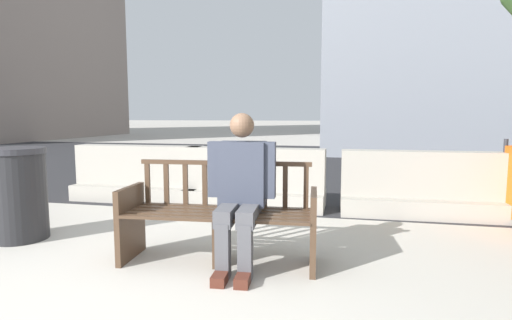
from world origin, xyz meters
TOP-DOWN VIEW (x-y plane):
  - ground_plane at (0.00, 0.00)m, footprint 200.00×200.00m
  - street_asphalt at (0.00, 8.70)m, footprint 120.00×12.00m
  - street_bench at (0.53, 0.95)m, footprint 1.72×0.65m
  - seated_person at (0.73, 0.91)m, footprint 0.59×0.74m
  - jersey_barrier_centre at (0.34, 3.13)m, footprint 2.01×0.71m
  - jersey_barrier_left at (-1.47, 3.19)m, footprint 2.00×0.69m
  - jersey_barrier_right at (2.56, 3.11)m, footprint 2.02×0.73m
  - trash_bin at (-1.71, 1.12)m, footprint 0.57×0.57m

SIDE VIEW (x-z plane):
  - ground_plane at x=0.00m, z-range 0.00..0.00m
  - street_asphalt at x=0.00m, z-range 0.00..0.01m
  - jersey_barrier_centre at x=0.34m, z-range -0.08..0.76m
  - jersey_barrier_left at x=-1.47m, z-range -0.08..0.76m
  - jersey_barrier_right at x=2.56m, z-range -0.08..0.76m
  - street_bench at x=0.53m, z-range -0.04..0.84m
  - trash_bin at x=-1.71m, z-range 0.00..0.97m
  - seated_person at x=0.73m, z-range 0.03..1.35m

